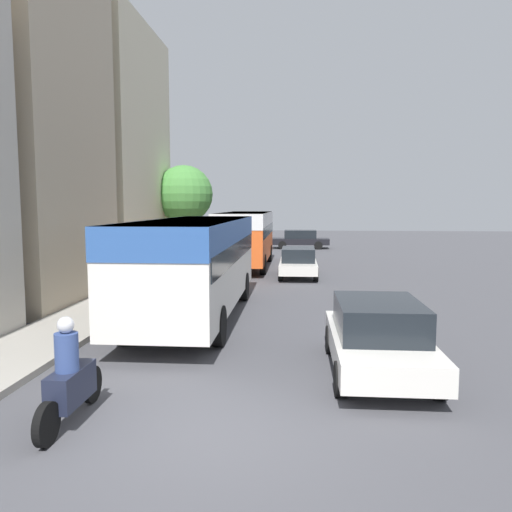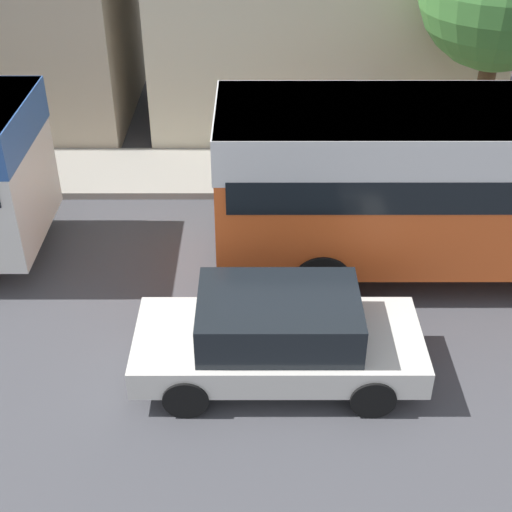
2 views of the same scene
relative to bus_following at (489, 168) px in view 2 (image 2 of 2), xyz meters
The scene contains 3 objects.
bus_following is the anchor object (origin of this frame).
car_crossing 4.75m from the bus_following, 51.35° to the right, with size 1.81×4.14×1.41m.
pedestrian_walking_away 4.44m from the bus_following, 159.49° to the right, with size 0.42×0.42×1.65m.
Camera 2 is at (9.12, 16.26, 7.40)m, focal length 50.00 mm.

